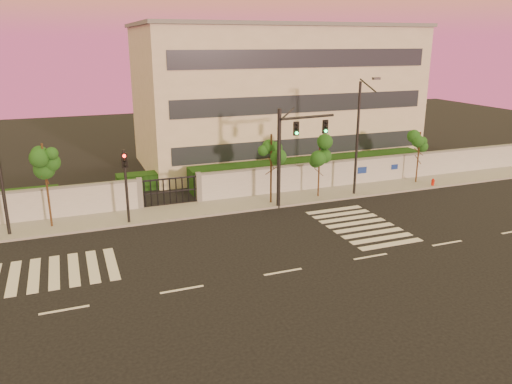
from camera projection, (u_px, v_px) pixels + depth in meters
ground at (283, 272)px, 24.27m from camera, size 120.00×120.00×0.00m
sidewalk at (219, 207)px, 33.62m from camera, size 60.00×3.00×0.15m
perimeter_wall at (214, 187)px, 34.71m from camera, size 60.00×0.36×2.20m
hedge_row at (217, 179)px, 37.60m from camera, size 41.00×4.25×1.80m
institutional_building at (276, 95)px, 45.23m from camera, size 24.40×12.40×12.25m
road_markings at (228, 248)px, 27.07m from camera, size 57.00×7.62×0.02m
street_tree_c at (45, 167)px, 28.87m from camera, size 1.52×1.21×5.19m
street_tree_d at (271, 153)px, 33.37m from camera, size 1.51×1.20×4.89m
street_tree_e at (320, 152)px, 34.84m from camera, size 1.38×1.10×4.53m
street_tree_f at (419, 146)px, 38.49m from camera, size 1.44×1.15×4.12m
traffic_signal_main at (291, 146)px, 32.76m from camera, size 4.20×0.68×6.66m
traffic_signal_secondary at (126, 178)px, 29.75m from camera, size 0.36×0.35×4.66m
streetlight_east at (359, 133)px, 34.89m from camera, size 0.51×2.05×8.54m
fire_hydrant at (433, 183)px, 38.30m from camera, size 0.27×0.26×0.71m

